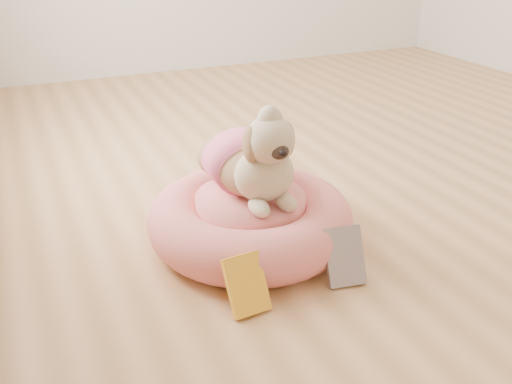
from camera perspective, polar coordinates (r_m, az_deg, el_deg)
name	(u,v)px	position (r m, az deg, el deg)	size (l,w,h in m)	color
floor	(380,159)	(2.97, 12.27, 3.21)	(4.50, 4.50, 0.00)	#B2804A
pet_bed	(251,220)	(2.12, -0.55, -2.79)	(0.76, 0.76, 0.20)	#DB5565
dog	(252,145)	(2.01, -0.42, 4.76)	(0.35, 0.51, 0.37)	brown
book_yellow	(246,284)	(1.77, -0.97, -9.23)	(0.12, 0.02, 0.19)	#F8F31A
book_white	(345,256)	(1.92, 8.85, -6.36)	(0.13, 0.02, 0.20)	white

